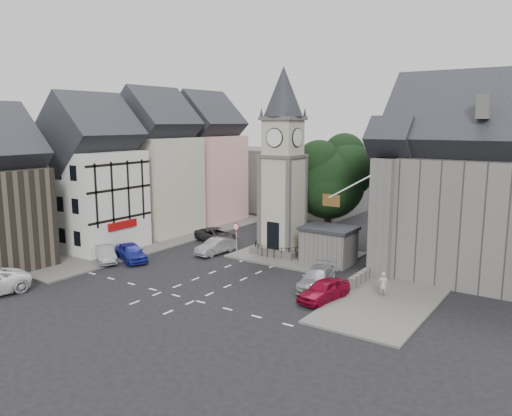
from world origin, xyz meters
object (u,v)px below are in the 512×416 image
Objects in this scene: stone_shelter at (329,245)px; car_west_blue at (131,252)px; clock_tower at (283,163)px; car_east_red at (324,290)px; pedestrian at (383,285)px.

stone_shelter is 16.62m from car_west_blue.
clock_tower is 3.86× the size of car_east_red.
clock_tower is at bearing -47.37° from pedestrian.
clock_tower is 14.23m from car_east_red.
car_east_red is at bearing 22.14° from pedestrian.
clock_tower is 3.65× the size of car_west_blue.
car_east_red is (3.70, -8.20, -0.83)m from stone_shelter.
pedestrian is at bearing 52.07° from car_east_red.
stone_shelter is 9.04m from car_east_red.
car_east_red is at bearing -45.64° from clock_tower.
pedestrian is at bearing -39.38° from stone_shelter.
clock_tower is 14.85m from pedestrian.
car_west_blue is 21.06m from pedestrian.
car_west_blue is 1.06× the size of car_east_red.
pedestrian is at bearing -57.02° from car_west_blue.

